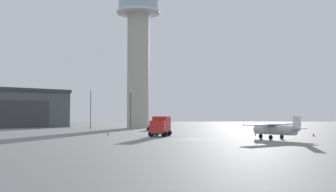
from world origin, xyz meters
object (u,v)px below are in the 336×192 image
at_px(light_post_east, 131,107).
at_px(airplane_silver, 276,129).
at_px(control_tower, 138,47).
at_px(light_post_west, 91,106).
at_px(car_black, 152,127).
at_px(traffic_cone_near_right, 314,134).
at_px(truck_box_red, 161,125).
at_px(traffic_cone_near_left, 108,133).

bearing_deg(light_post_east, airplane_silver, -61.66).
distance_m(control_tower, light_post_west, 22.69).
height_order(airplane_silver, car_black, airplane_silver).
distance_m(control_tower, light_post_east, 21.15).
bearing_deg(light_post_west, traffic_cone_near_right, -41.16).
relative_size(car_black, light_post_east, 0.42).
xyz_separation_m(truck_box_red, traffic_cone_near_right, (24.99, 0.11, -1.48)).
bearing_deg(truck_box_red, light_post_west, -142.86).
distance_m(car_black, traffic_cone_near_right, 38.75).
xyz_separation_m(control_tower, airplane_silver, (23.01, -57.00, -21.34)).
xyz_separation_m(light_post_west, traffic_cone_near_left, (9.01, -32.81, -5.66)).
distance_m(car_black, light_post_west, 19.74).
height_order(car_black, traffic_cone_near_right, car_black).
height_order(truck_box_red, car_black, truck_box_red).
distance_m(airplane_silver, light_post_west, 58.51).
bearing_deg(airplane_silver, control_tower, -13.51).
height_order(control_tower, airplane_silver, control_tower).
height_order(airplane_silver, light_post_west, light_post_west).
xyz_separation_m(control_tower, traffic_cone_near_right, (31.78, -47.77, -22.57)).
height_order(control_tower, light_post_west, control_tower).
bearing_deg(traffic_cone_near_right, light_post_west, 138.84).
bearing_deg(control_tower, traffic_cone_near_left, -93.32).
distance_m(truck_box_red, traffic_cone_near_left, 10.68).
height_order(light_post_west, light_post_east, light_post_west).
xyz_separation_m(truck_box_red, light_post_east, (-7.85, 35.52, 3.96)).
xyz_separation_m(control_tower, car_black, (4.53, -20.22, -22.10)).
relative_size(truck_box_red, car_black, 1.53).
xyz_separation_m(airplane_silver, light_post_west, (-34.50, 47.05, 4.49)).
relative_size(control_tower, car_black, 10.16).
xyz_separation_m(truck_box_red, traffic_cone_near_left, (-9.26, 5.11, -1.42)).
bearing_deg(truck_box_red, car_black, -163.91).
relative_size(traffic_cone_near_left, traffic_cone_near_right, 1.22).
bearing_deg(truck_box_red, airplane_silver, 72.06).
distance_m(airplane_silver, traffic_cone_near_right, 12.79).
height_order(traffic_cone_near_left, traffic_cone_near_right, traffic_cone_near_left).
height_order(light_post_west, traffic_cone_near_right, light_post_west).
relative_size(control_tower, truck_box_red, 6.65).
height_order(car_black, light_post_east, light_post_east).
xyz_separation_m(airplane_silver, traffic_cone_near_left, (-25.49, 14.24, -1.17)).
relative_size(truck_box_red, light_post_east, 0.64).
bearing_deg(truck_box_red, light_post_east, -156.12).
distance_m(control_tower, car_black, 30.30).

